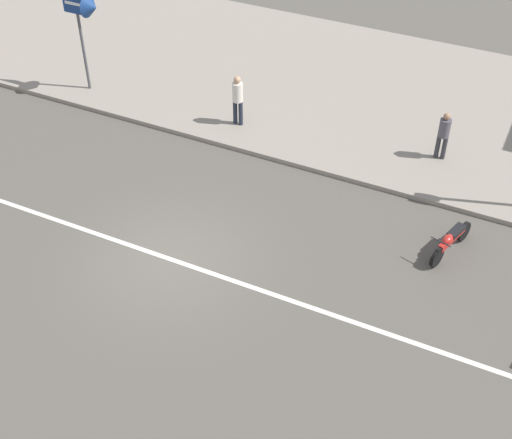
{
  "coord_description": "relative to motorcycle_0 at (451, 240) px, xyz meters",
  "views": [
    {
      "loc": [
        7.9,
        -11.23,
        12.6
      ],
      "look_at": [
        1.74,
        1.55,
        0.8
      ],
      "focal_mm": 50.0,
      "sensor_mm": 36.0,
      "label": 1
    }
  ],
  "objects": [
    {
      "name": "arrow_signboard",
      "position": [
        -12.96,
        2.82,
        2.65
      ],
      "size": [
        1.31,
        0.76,
        3.48
      ],
      "color": "#4C4C51",
      "rests_on": "kerb_strip"
    },
    {
      "name": "kerb_strip",
      "position": [
        -6.46,
        6.77,
        -0.35
      ],
      "size": [
        68.0,
        10.0,
        0.15
      ],
      "primitive_type": "cube",
      "color": "gray",
      "rests_on": "ground"
    },
    {
      "name": "motorcycle_0",
      "position": [
        0.0,
        0.0,
        0.0
      ],
      "size": [
        0.78,
        1.86,
        0.8
      ],
      "color": "black",
      "rests_on": "ground"
    },
    {
      "name": "lane_centre_stripe",
      "position": [
        -6.46,
        -3.39,
        -0.42
      ],
      "size": [
        50.4,
        0.14,
        0.01
      ],
      "primitive_type": "cube",
      "color": "silver",
      "rests_on": "ground"
    },
    {
      "name": "pedestrian_by_shop",
      "position": [
        -7.7,
        3.02,
        0.73
      ],
      "size": [
        0.34,
        0.34,
        1.71
      ],
      "color": "#232838",
      "rests_on": "kerb_strip"
    },
    {
      "name": "pedestrian_near_clock",
      "position": [
        -1.3,
        3.96,
        0.63
      ],
      "size": [
        0.34,
        0.34,
        1.55
      ],
      "color": "#333338",
      "rests_on": "kerb_strip"
    },
    {
      "name": "ground_plane",
      "position": [
        -6.46,
        -3.39,
        -0.42
      ],
      "size": [
        160.0,
        160.0,
        0.0
      ],
      "primitive_type": "plane",
      "color": "#544F47"
    }
  ]
}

